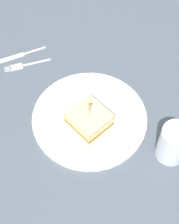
% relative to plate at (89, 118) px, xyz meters
% --- Properties ---
extents(ground_plane, '(1.04, 1.04, 0.02)m').
position_rel_plate_xyz_m(ground_plane, '(0.00, 0.00, -0.02)').
color(ground_plane, '#4C5660').
extents(plate, '(0.28, 0.28, 0.01)m').
position_rel_plate_xyz_m(plate, '(0.00, 0.00, 0.00)').
color(plate, white).
rests_on(plate, ground_plane).
extents(sandwich_half_center, '(0.09, 0.08, 0.09)m').
position_rel_plate_xyz_m(sandwich_half_center, '(-0.02, 0.02, 0.03)').
color(sandwich_half_center, beige).
rests_on(sandwich_half_center, plate).
extents(drink_glass, '(0.07, 0.07, 0.09)m').
position_rel_plate_xyz_m(drink_glass, '(-0.19, -0.08, 0.03)').
color(drink_glass, '#B74C33').
rests_on(drink_glass, ground_plane).
extents(fork, '(0.06, 0.12, 0.00)m').
position_rel_plate_xyz_m(fork, '(0.25, 0.02, -0.00)').
color(fork, silver).
rests_on(fork, ground_plane).
extents(knife, '(0.05, 0.13, 0.00)m').
position_rel_plate_xyz_m(knife, '(0.29, 0.00, -0.00)').
color(knife, silver).
rests_on(knife, ground_plane).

